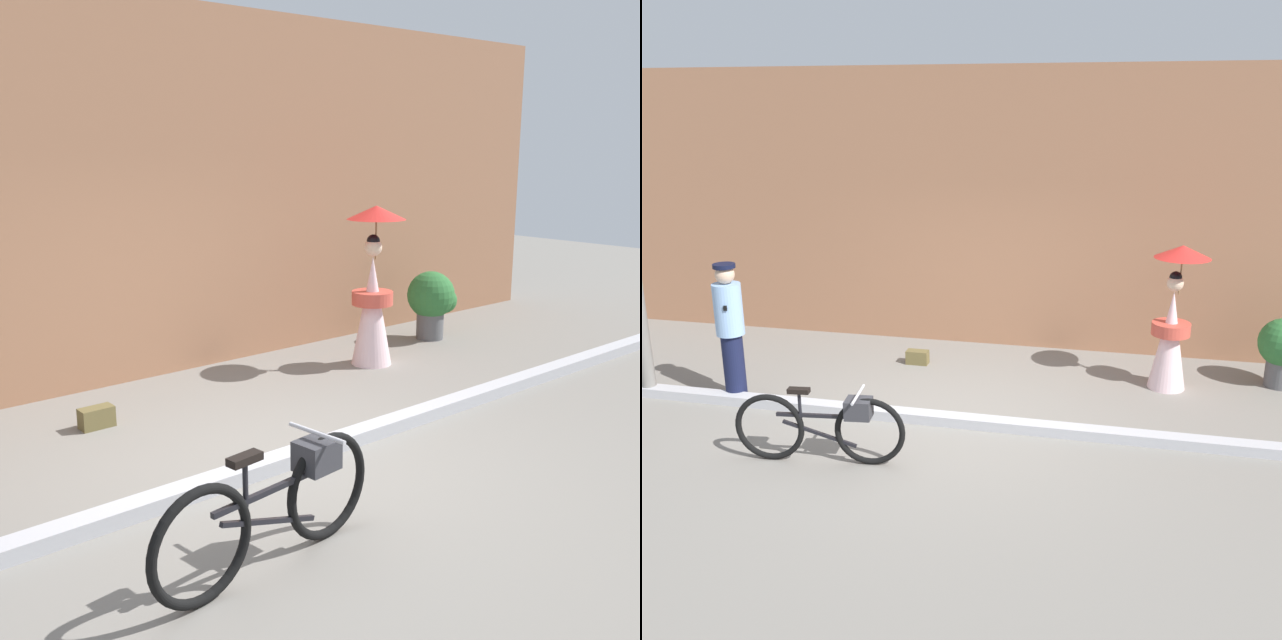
{
  "view_description": "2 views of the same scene",
  "coord_description": "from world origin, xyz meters",
  "views": [
    {
      "loc": [
        -3.56,
        -4.57,
        2.57
      ],
      "look_at": [
        0.38,
        0.11,
        1.15
      ],
      "focal_mm": 42.17,
      "sensor_mm": 36.0,
      "label": 1
    },
    {
      "loc": [
        1.74,
        -7.11,
        3.54
      ],
      "look_at": [
        0.1,
        0.29,
        1.19
      ],
      "focal_mm": 38.83,
      "sensor_mm": 36.0,
      "label": 2
    }
  ],
  "objects": [
    {
      "name": "person_with_parasol",
      "position": [
        2.54,
        1.69,
        0.9
      ],
      "size": [
        0.7,
        0.7,
        1.89
      ],
      "color": "silver",
      "rests_on": "ground_plane"
    },
    {
      "name": "backpack_on_pavement",
      "position": [
        -0.9,
        1.82,
        0.1
      ],
      "size": [
        0.31,
        0.16,
        0.2
      ],
      "color": "brown",
      "rests_on": "ground_plane"
    },
    {
      "name": "potted_plant_by_door",
      "position": [
        4.0,
        2.04,
        0.54
      ],
      "size": [
        0.66,
        0.64,
        0.92
      ],
      "color": "#59595B",
      "rests_on": "ground_plane"
    },
    {
      "name": "ground_plane",
      "position": [
        0.0,
        0.0,
        0.0
      ],
      "size": [
        30.0,
        30.0,
        0.0
      ],
      "primitive_type": "plane",
      "color": "gray"
    },
    {
      "name": "building_wall",
      "position": [
        0.0,
        3.11,
        2.05
      ],
      "size": [
        14.0,
        0.4,
        4.1
      ],
      "primitive_type": "cube",
      "color": "#9E6B4C",
      "rests_on": "ground_plane"
    },
    {
      "name": "bicycle_near_officer",
      "position": [
        -1.03,
        -1.14,
        0.41
      ],
      "size": [
        1.78,
        0.48,
        0.81
      ],
      "color": "black",
      "rests_on": "ground_plane"
    },
    {
      "name": "sidewalk_curb",
      "position": [
        0.0,
        0.0,
        0.06
      ],
      "size": [
        14.0,
        0.2,
        0.12
      ],
      "primitive_type": "cube",
      "color": "#B2B2B7",
      "rests_on": "ground_plane"
    }
  ]
}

